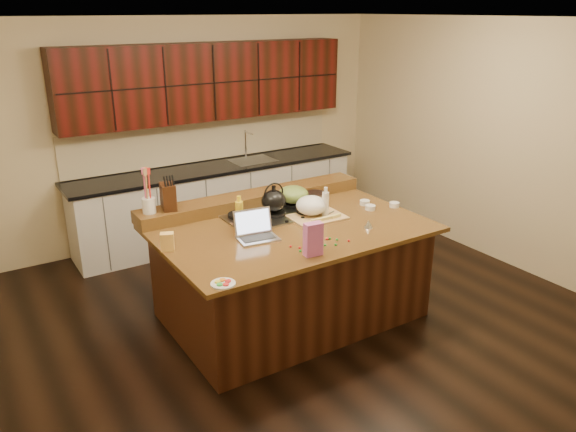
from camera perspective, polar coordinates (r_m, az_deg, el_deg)
room at (r=4.95m, az=0.31°, el=3.63°), size 5.52×5.02×2.72m
island at (r=5.27m, az=0.29°, el=-5.63°), size 2.40×1.60×0.92m
back_ledge at (r=5.64m, az=-3.53°, el=1.75°), size 2.40×0.30×0.12m
cooktop at (r=5.32m, az=-1.44°, el=0.14°), size 0.92×0.52×0.05m
back_counter at (r=7.07m, az=-7.41°, el=5.52°), size 3.70×0.66×2.40m
kettle at (r=5.28m, az=-1.45°, el=1.53°), size 0.30×0.30×0.21m
green_bowl at (r=5.54m, az=0.52°, el=2.21°), size 0.33×0.33×0.17m
laptop at (r=4.82m, az=-3.32°, el=-1.49°), size 0.37×0.31×0.24m
oil_bottle at (r=4.96m, az=-4.95°, el=-0.00°), size 0.09×0.09×0.27m
vinegar_bottle at (r=5.26m, az=3.82°, el=1.11°), size 0.08×0.08×0.25m
wooden_tray at (r=5.28m, az=2.53°, el=0.81°), size 0.52×0.41×0.20m
ramekin_a at (r=5.67m, az=10.75°, el=1.14°), size 0.11×0.11×0.04m
ramekin_b at (r=5.69m, az=7.81°, el=1.37°), size 0.12×0.12×0.04m
ramekin_c at (r=5.55m, az=8.36°, el=0.87°), size 0.11×0.11×0.04m
strainer_bowl at (r=5.68m, az=2.84°, el=1.77°), size 0.27×0.27×0.09m
kitchen_timer at (r=5.09m, az=8.17°, el=-0.80°), size 0.10×0.10×0.07m
pink_bag at (r=4.45m, az=2.57°, el=-2.37°), size 0.15×0.09×0.27m
candy_plate at (r=4.06m, az=-6.61°, el=-6.84°), size 0.20×0.20×0.01m
package_box at (r=4.66m, az=-12.16°, el=-2.56°), size 0.13×0.11×0.15m
utensil_crock at (r=5.20m, az=-13.94°, el=1.05°), size 0.15×0.15×0.14m
knife_block at (r=5.24m, az=-12.09°, el=1.94°), size 0.15×0.22×0.24m
gumdrop_0 at (r=4.76m, az=2.19°, el=-2.47°), size 0.02×0.02×0.02m
gumdrop_1 at (r=4.68m, az=4.86°, el=-2.92°), size 0.02×0.02×0.02m
gumdrop_2 at (r=4.80m, az=4.03°, el=-2.29°), size 0.02×0.02×0.02m
gumdrop_3 at (r=4.55m, az=1.25°, el=-3.57°), size 0.02×0.02×0.02m
gumdrop_4 at (r=4.77m, az=6.20°, el=-2.51°), size 0.02×0.02×0.02m
gumdrop_5 at (r=4.81m, az=4.26°, el=-2.29°), size 0.02×0.02×0.02m
gumdrop_6 at (r=4.72m, az=3.48°, el=-2.72°), size 0.02×0.02×0.02m
gumdrop_7 at (r=4.79m, az=4.98°, el=-2.40°), size 0.02×0.02×0.02m
gumdrop_8 at (r=4.75m, az=2.75°, el=-2.54°), size 0.02×0.02×0.02m
gumdrop_9 at (r=4.67m, az=3.79°, el=-2.97°), size 0.02×0.02×0.02m
gumdrop_10 at (r=4.61m, az=1.20°, el=-3.24°), size 0.02×0.02×0.02m
gumdrop_11 at (r=4.66m, az=2.08°, el=-3.01°), size 0.02×0.02×0.02m
gumdrop_12 at (r=4.79m, az=3.95°, el=-2.33°), size 0.02×0.02×0.02m
gumdrop_13 at (r=4.51m, az=1.84°, el=-3.78°), size 0.02×0.02×0.02m
gumdrop_14 at (r=4.64m, az=0.26°, el=-3.10°), size 0.02×0.02×0.02m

